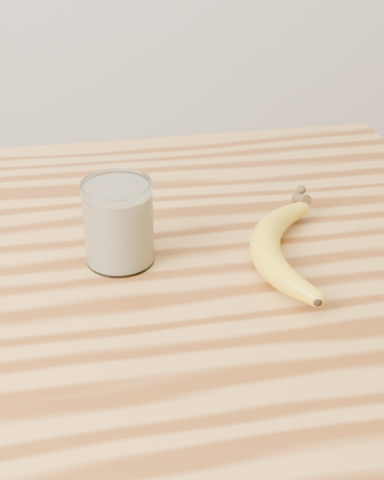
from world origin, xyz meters
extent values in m
cube|color=#B47E38|center=(0.00, 0.00, 0.88)|extent=(1.20, 0.80, 0.04)
cylinder|color=brown|center=(0.54, 0.34, 0.43)|extent=(0.06, 0.06, 0.86)
cylinder|color=white|center=(0.09, -0.01, 0.95)|extent=(0.09, 0.09, 0.11)
torus|color=white|center=(0.09, -0.01, 1.01)|extent=(0.09, 0.09, 0.00)
cylinder|color=beige|center=(0.09, -0.01, 0.95)|extent=(0.08, 0.08, 0.09)
camera|label=1|loc=(0.05, -0.74, 1.36)|focal=50.00mm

